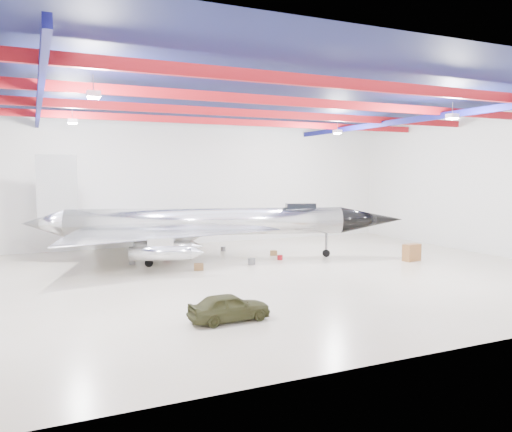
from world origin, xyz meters
name	(u,v)px	position (x,y,z in m)	size (l,w,h in m)	color
floor	(254,275)	(0.00, 0.00, 0.00)	(40.00, 40.00, 0.00)	beige
wall_back	(186,183)	(0.00, 15.00, 5.50)	(40.00, 40.00, 0.00)	silver
wall_right	(488,184)	(20.00, 0.00, 5.50)	(30.00, 30.00, 0.00)	silver
ceiling	(254,97)	(0.00, 0.00, 11.00)	(40.00, 40.00, 0.00)	#0A0F38
ceiling_structure	(254,108)	(0.00, 0.00, 10.32)	(39.50, 29.50, 1.08)	maroon
jet_aircraft	(206,226)	(-0.88, 6.68, 2.52)	(27.46, 20.11, 7.69)	silver
jeep	(229,307)	(-4.87, -8.38, 0.61)	(1.44, 3.59, 1.22)	#33341A
desk	(412,252)	(12.55, -0.06, 0.62)	(1.35, 0.68, 1.24)	brown
toolbox_red	(167,257)	(-3.54, 7.92, 0.15)	(0.43, 0.34, 0.30)	maroon
engine_drum	(252,261)	(1.32, 3.36, 0.23)	(0.51, 0.51, 0.46)	#59595B
parts_bin	(274,253)	(4.46, 6.27, 0.19)	(0.55, 0.44, 0.38)	olive
crate_small	(132,263)	(-6.30, 6.85, 0.12)	(0.35, 0.28, 0.24)	#59595B
tool_chest	(280,257)	(4.00, 4.26, 0.18)	(0.40, 0.40, 0.36)	maroon
oil_barrel	(199,267)	(-2.64, 3.02, 0.22)	(0.62, 0.50, 0.44)	olive
spares_box	(223,249)	(1.62, 9.90, 0.18)	(0.41, 0.41, 0.37)	#59595B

